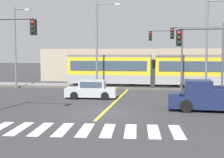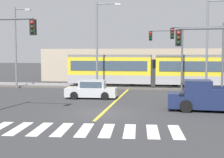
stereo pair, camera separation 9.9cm
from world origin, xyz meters
The scene contains 23 objects.
ground_plane centered at (0.00, 0.00, 0.00)m, with size 200.00×200.00×0.00m, color #333335.
track_bed centered at (0.00, 14.99, 0.09)m, with size 120.00×4.00×0.18m, color #56514C.
rail_near centered at (0.00, 14.27, 0.23)m, with size 120.00×0.08×0.10m, color #939399.
rail_far centered at (0.00, 15.71, 0.23)m, with size 120.00×0.08×0.10m, color #939399.
light_rail_tram centered at (2.54, 14.99, 2.05)m, with size 18.50×2.64×3.43m.
crosswalk_stripe_1 centered at (-3.29, -4.64, 0.00)m, with size 0.56×2.80×0.01m, color silver.
crosswalk_stripe_2 centered at (-2.19, -4.54, 0.00)m, with size 0.56×2.80×0.01m, color silver.
crosswalk_stripe_3 centered at (-1.10, -4.45, 0.00)m, with size 0.56×2.80×0.01m, color silver.
crosswalk_stripe_4 centered at (0.00, -4.35, 0.00)m, with size 0.56×2.80×0.01m, color silver.
crosswalk_stripe_5 centered at (1.10, -4.26, 0.00)m, with size 0.56×2.80×0.01m, color silver.
crosswalk_stripe_6 centered at (2.19, -4.16, 0.00)m, with size 0.56×2.80×0.01m, color silver.
crosswalk_stripe_7 centered at (3.29, -4.07, 0.00)m, with size 0.56×2.80×0.01m, color silver.
crosswalk_stripe_8 centered at (4.38, -3.97, 0.00)m, with size 0.56×2.80×0.01m, color silver.
lane_centre_line centered at (0.00, 5.32, 0.00)m, with size 0.20×15.35×0.01m, color gold.
sedan_crossing centered at (-2.25, 6.32, 0.70)m, with size 4.30×2.12×1.52m.
pickup_truck centered at (6.61, 2.07, 0.84)m, with size 5.46×2.36×1.98m.
traffic_light_near_right centered at (6.70, -1.36, 3.66)m, with size 3.75×0.38×5.57m.
traffic_light_far_right centered at (4.31, 11.58, 4.13)m, with size 3.25×0.38×6.25m.
traffic_light_mid_right centered at (6.90, 7.25, 4.16)m, with size 4.25×0.38×6.17m.
street_lamp_west centered at (-11.87, 12.38, 4.85)m, with size 1.87×0.28×8.62m.
street_lamp_centre centered at (-2.71, 11.57, 5.02)m, with size 2.50×0.28×8.80m.
street_lamp_east centered at (7.84, 11.54, 5.00)m, with size 2.47×0.28×8.77m.
building_backdrop_far centered at (0.11, 24.18, 2.18)m, with size 26.01×6.00×4.37m, color tan.
Camera 2 is at (3.89, -18.82, 3.70)m, focal length 50.00 mm.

